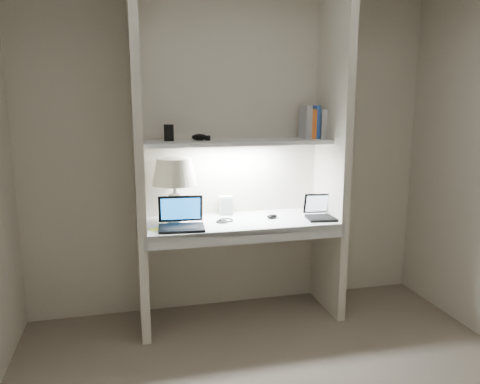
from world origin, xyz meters
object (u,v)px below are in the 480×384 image
object	(u,v)px
laptop_netbook	(324,213)
book_row	(317,123)
table_lamp	(174,179)
laptop_main	(181,221)
speaker	(226,205)

from	to	relation	value
laptop_netbook	book_row	xyz separation A→B (m)	(0.00, 0.20, 0.67)
table_lamp	laptop_main	world-z (taller)	table_lamp
table_lamp	laptop_main	xyz separation A→B (m)	(0.02, -0.17, -0.27)
laptop_netbook	book_row	size ratio (longest dim) A/B	1.19
laptop_netbook	book_row	world-z (taller)	book_row
table_lamp	speaker	world-z (taller)	table_lamp
laptop_netbook	book_row	bearing A→B (deg)	96.53
table_lamp	laptop_netbook	distance (m)	1.17
speaker	table_lamp	bearing A→B (deg)	-151.61
laptop_main	book_row	world-z (taller)	book_row
table_lamp	laptop_netbook	xyz separation A→B (m)	(1.12, -0.15, -0.28)
laptop_main	speaker	world-z (taller)	laptop_main
book_row	speaker	bearing A→B (deg)	173.20
speaker	laptop_main	bearing A→B (deg)	-131.70
table_lamp	laptop_netbook	size ratio (longest dim) A/B	1.56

